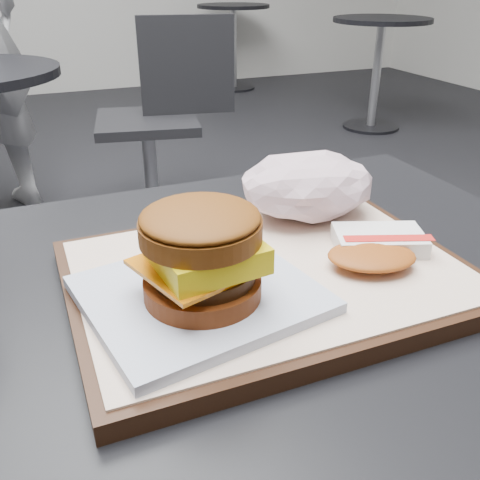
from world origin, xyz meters
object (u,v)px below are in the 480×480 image
breakfast_sandwich (201,264)px  hash_brown (376,247)px  customer_table (234,431)px  serving_tray (269,276)px  neighbor_chair (161,109)px  crumpled_wrapper (308,186)px

breakfast_sandwich → hash_brown: (0.19, 0.01, -0.03)m
breakfast_sandwich → hash_brown: size_ratio=1.63×
customer_table → hash_brown: (0.15, -0.02, 0.22)m
serving_tray → neighbor_chair: 1.89m
serving_tray → breakfast_sandwich: (-0.08, -0.03, 0.05)m
hash_brown → crumpled_wrapper: crumpled_wrapper is taller
serving_tray → breakfast_sandwich: size_ratio=1.76×
neighbor_chair → serving_tray: bearing=-101.2°
breakfast_sandwich → neighbor_chair: (0.44, 1.87, -0.32)m
serving_tray → customer_table: bearing=179.1°
hash_brown → crumpled_wrapper: size_ratio=0.83×
customer_table → neighbor_chair: size_ratio=0.91×
serving_tray → hash_brown: 0.11m
customer_table → neighbor_chair: 1.88m
serving_tray → breakfast_sandwich: 0.10m
crumpled_wrapper → neighbor_chair: (0.27, 1.74, -0.31)m
serving_tray → crumpled_wrapper: (0.10, 0.10, 0.05)m
breakfast_sandwich → serving_tray: bearing=23.4°
neighbor_chair → customer_table: bearing=-102.4°
crumpled_wrapper → neighbor_chair: bearing=81.2°
crumpled_wrapper → neighbor_chair: size_ratio=0.18×
serving_tray → neighbor_chair: neighbor_chair is taller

